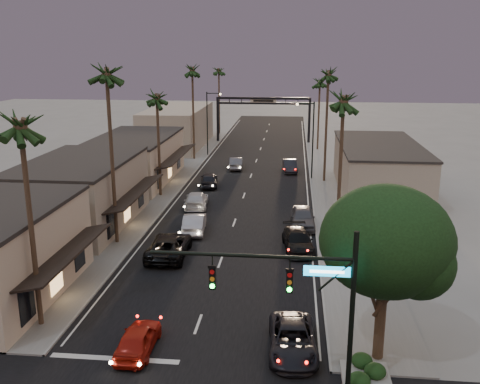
% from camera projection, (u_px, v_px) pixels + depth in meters
% --- Properties ---
extents(ground, '(200.00, 200.00, 0.00)m').
position_uv_depth(ground, '(247.00, 188.00, 58.47)').
color(ground, slate).
rests_on(ground, ground).
extents(road, '(14.00, 120.00, 0.02)m').
position_uv_depth(road, '(250.00, 178.00, 63.27)').
color(road, black).
rests_on(road, ground).
extents(sidewalk_left, '(5.00, 92.00, 0.12)m').
position_uv_depth(sidewalk_left, '(183.00, 163.00, 70.91)').
color(sidewalk_left, slate).
rests_on(sidewalk_left, ground).
extents(sidewalk_right, '(5.00, 92.00, 0.12)m').
position_uv_depth(sidewalk_right, '(328.00, 166.00, 69.05)').
color(sidewalk_right, slate).
rests_on(sidewalk_right, ground).
extents(storefront_mid, '(8.00, 14.00, 5.50)m').
position_uv_depth(storefront_mid, '(80.00, 195.00, 45.58)').
color(storefront_mid, gray).
rests_on(storefront_mid, ground).
extents(storefront_far, '(8.00, 16.00, 5.00)m').
position_uv_depth(storefront_far, '(135.00, 160.00, 61.02)').
color(storefront_far, '#C6B097').
rests_on(storefront_far, ground).
extents(storefront_dist, '(8.00, 20.00, 6.00)m').
position_uv_depth(storefront_dist, '(178.00, 127.00, 82.98)').
color(storefront_dist, gray).
rests_on(storefront_dist, ground).
extents(building_right, '(8.00, 18.00, 5.00)m').
position_uv_depth(building_right, '(378.00, 169.00, 56.45)').
color(building_right, gray).
rests_on(building_right, ground).
extents(traffic_signal, '(8.51, 0.22, 7.80)m').
position_uv_depth(traffic_signal, '(306.00, 292.00, 22.01)').
color(traffic_signal, black).
rests_on(traffic_signal, ground).
extents(corner_tree, '(6.20, 6.20, 8.80)m').
position_uv_depth(corner_tree, '(388.00, 246.00, 24.72)').
color(corner_tree, '#38281C').
rests_on(corner_tree, ground).
extents(planter, '(2.20, 2.60, 0.24)m').
position_uv_depth(planter, '(366.00, 382.00, 24.48)').
color(planter, gray).
rests_on(planter, ground).
extents(arch, '(15.20, 0.40, 7.27)m').
position_uv_depth(arch, '(263.00, 108.00, 85.85)').
color(arch, black).
rests_on(arch, ground).
extents(streetlight_right, '(2.13, 0.30, 9.00)m').
position_uv_depth(streetlight_right, '(311.00, 134.00, 61.21)').
color(streetlight_right, black).
rests_on(streetlight_right, ground).
extents(streetlight_left, '(2.13, 0.30, 9.00)m').
position_uv_depth(streetlight_left, '(209.00, 118.00, 75.06)').
color(streetlight_left, black).
rests_on(streetlight_left, ground).
extents(palm_la, '(3.20, 3.20, 13.20)m').
position_uv_depth(palm_la, '(19.00, 118.00, 26.56)').
color(palm_la, '#38281C').
rests_on(palm_la, ground).
extents(palm_lb, '(3.20, 3.20, 15.20)m').
position_uv_depth(palm_lb, '(106.00, 69.00, 38.54)').
color(palm_lb, '#38281C').
rests_on(palm_lb, ground).
extents(palm_lc, '(3.20, 3.20, 12.20)m').
position_uv_depth(palm_lc, '(157.00, 94.00, 52.75)').
color(palm_lc, '#38281C').
rests_on(palm_lc, ground).
extents(palm_ld, '(3.20, 3.20, 14.20)m').
position_uv_depth(palm_ld, '(192.00, 67.00, 70.50)').
color(palm_ld, '#38281C').
rests_on(palm_ld, ground).
extents(palm_ra, '(3.20, 3.20, 13.20)m').
position_uv_depth(palm_ra, '(344.00, 96.00, 39.29)').
color(palm_ra, '#38281C').
rests_on(palm_ra, ground).
extents(palm_rb, '(3.20, 3.20, 14.20)m').
position_uv_depth(palm_rb, '(329.00, 71.00, 58.25)').
color(palm_rb, '#38281C').
rests_on(palm_rb, ground).
extents(palm_rc, '(3.20, 3.20, 12.20)m').
position_uv_depth(palm_rc, '(320.00, 79.00, 77.97)').
color(palm_rc, '#38281C').
rests_on(palm_rc, ground).
extents(palm_far, '(3.20, 3.20, 13.20)m').
position_uv_depth(palm_far, '(219.00, 69.00, 92.82)').
color(palm_far, '#38281C').
rests_on(palm_far, ground).
extents(oncoming_red, '(1.67, 4.13, 1.41)m').
position_uv_depth(oncoming_red, '(138.00, 339.00, 26.83)').
color(oncoming_red, '#9E160B').
rests_on(oncoming_red, ground).
extents(oncoming_pickup, '(2.85, 5.96, 1.64)m').
position_uv_depth(oncoming_pickup, '(169.00, 246.00, 39.18)').
color(oncoming_pickup, black).
rests_on(oncoming_pickup, ground).
extents(oncoming_silver, '(2.13, 4.94, 1.58)m').
position_uv_depth(oncoming_silver, '(194.00, 223.00, 44.39)').
color(oncoming_silver, '#A7A7AC').
rests_on(oncoming_silver, ground).
extents(oncoming_white, '(2.60, 5.33, 1.49)m').
position_uv_depth(oncoming_white, '(196.00, 200.00, 51.31)').
color(oncoming_white, beige).
rests_on(oncoming_white, ground).
extents(oncoming_dgrey, '(2.42, 4.81, 1.57)m').
position_uv_depth(oncoming_dgrey, '(209.00, 180.00, 59.04)').
color(oncoming_dgrey, black).
rests_on(oncoming_dgrey, ground).
extents(oncoming_grey_far, '(1.99, 4.66, 1.49)m').
position_uv_depth(oncoming_grey_far, '(236.00, 163.00, 67.75)').
color(oncoming_grey_far, '#515157').
rests_on(oncoming_grey_far, ground).
extents(curbside_near, '(2.62, 5.22, 1.42)m').
position_uv_depth(curbside_near, '(293.00, 339.00, 26.75)').
color(curbside_near, black).
rests_on(curbside_near, ground).
extents(curbside_black, '(2.75, 5.40, 1.50)m').
position_uv_depth(curbside_black, '(298.00, 241.00, 40.40)').
color(curbside_black, black).
rests_on(curbside_black, ground).
extents(curbside_grey, '(2.18, 5.11, 1.72)m').
position_uv_depth(curbside_grey, '(303.00, 217.00, 45.61)').
color(curbside_grey, '#48484C').
rests_on(curbside_grey, ground).
extents(curbside_far, '(1.99, 4.62, 1.48)m').
position_uv_depth(curbside_far, '(290.00, 166.00, 66.10)').
color(curbside_far, black).
rests_on(curbside_far, ground).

